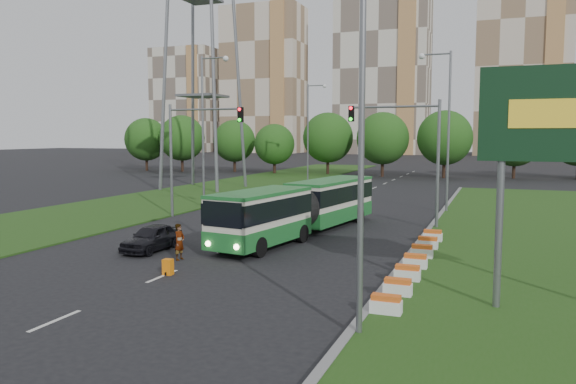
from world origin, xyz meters
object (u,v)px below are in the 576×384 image
at_px(car_left_near, 152,238).
at_px(pedestrian, 180,242).
at_px(car_left_far, 250,200).
at_px(shopping_trolley, 168,267).
at_px(traffic_mast_left, 191,142).
at_px(articulated_bus, 301,208).
at_px(traffic_mast_median, 412,143).

bearing_deg(car_left_near, pedestrian, -28.66).
distance_m(car_left_far, shopping_trolley, 21.27).
height_order(traffic_mast_left, pedestrian, traffic_mast_left).
xyz_separation_m(traffic_mast_left, articulated_bus, (9.51, -3.68, -3.76)).
bearing_deg(traffic_mast_median, car_left_far, 160.11).
height_order(traffic_mast_median, car_left_near, traffic_mast_median).
bearing_deg(shopping_trolley, car_left_near, 128.97).
xyz_separation_m(articulated_bus, pedestrian, (-3.09, -8.38, -0.74)).
relative_size(traffic_mast_median, pedestrian, 4.68).
bearing_deg(articulated_bus, shopping_trolley, -91.50).
height_order(traffic_mast_median, traffic_mast_left, same).
bearing_deg(shopping_trolley, traffic_mast_median, 61.60).
relative_size(traffic_mast_left, car_left_near, 2.05).
distance_m(articulated_bus, pedestrian, 8.96).
bearing_deg(car_left_near, shopping_trolley, -48.55).
bearing_deg(pedestrian, traffic_mast_median, -28.98).
height_order(car_left_near, pedestrian, pedestrian).
relative_size(traffic_mast_median, shopping_trolley, 12.03).
xyz_separation_m(traffic_mast_left, pedestrian, (6.42, -12.06, -4.50)).
bearing_deg(pedestrian, traffic_mast_left, 32.83).
xyz_separation_m(traffic_mast_median, pedestrian, (-8.74, -13.06, -4.50)).
height_order(traffic_mast_median, shopping_trolley, traffic_mast_median).
distance_m(car_left_near, car_left_far, 16.66).
height_order(articulated_bus, pedestrian, articulated_bus).
relative_size(articulated_bus, car_left_far, 3.55).
xyz_separation_m(traffic_mast_median, shopping_trolley, (-7.68, -15.70, -5.02)).
bearing_deg(car_left_far, traffic_mast_median, -22.34).
height_order(traffic_mast_left, car_left_near, traffic_mast_left).
bearing_deg(car_left_far, shopping_trolley, -77.13).
height_order(traffic_mast_median, car_left_far, traffic_mast_median).
bearing_deg(traffic_mast_left, traffic_mast_median, 3.77).
relative_size(traffic_mast_median, articulated_bus, 0.51).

